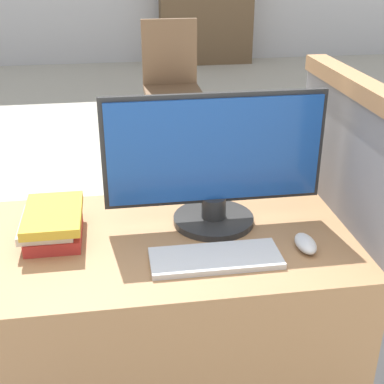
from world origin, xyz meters
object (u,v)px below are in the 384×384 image
(keyboard, at_px, (215,258))
(far_chair, at_px, (171,78))
(book_stack, at_px, (52,224))
(mouse, at_px, (306,243))
(monitor, at_px, (214,162))

(keyboard, bearing_deg, far_chair, 85.68)
(book_stack, bearing_deg, far_chair, 76.45)
(keyboard, relative_size, far_chair, 0.37)
(keyboard, distance_m, far_chair, 3.00)
(mouse, bearing_deg, book_stack, 166.38)
(mouse, relative_size, far_chair, 0.11)
(mouse, distance_m, far_chair, 2.97)
(keyboard, height_order, mouse, mouse)
(keyboard, xyz_separation_m, mouse, (0.26, 0.02, 0.01))
(mouse, height_order, book_stack, book_stack)
(book_stack, distance_m, far_chair, 2.88)
(keyboard, distance_m, mouse, 0.26)
(monitor, height_order, book_stack, monitor)
(monitor, height_order, keyboard, monitor)
(monitor, distance_m, far_chair, 2.80)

